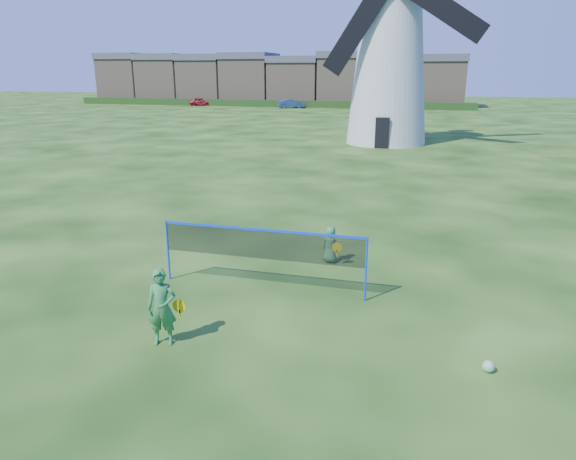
{
  "coord_description": "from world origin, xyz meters",
  "views": [
    {
      "loc": [
        3.34,
        -10.88,
        5.11
      ],
      "look_at": [
        0.2,
        0.5,
        1.5
      ],
      "focal_mm": 32.41,
      "sensor_mm": 36.0,
      "label": 1
    }
  ],
  "objects_px": {
    "windmill": "(390,57)",
    "badminton_net": "(262,245)",
    "player_boy": "(331,245)",
    "play_ball": "(489,366)",
    "car_left": "(201,102)",
    "player_girl": "(162,307)",
    "car_right": "(291,104)"
  },
  "relations": [
    {
      "from": "player_boy",
      "to": "windmill",
      "type": "bearing_deg",
      "value": -73.21
    },
    {
      "from": "player_boy",
      "to": "car_left",
      "type": "distance_m",
      "value": 71.38
    },
    {
      "from": "player_girl",
      "to": "car_right",
      "type": "distance_m",
      "value": 68.74
    },
    {
      "from": "play_ball",
      "to": "car_left",
      "type": "distance_m",
      "value": 77.32
    },
    {
      "from": "badminton_net",
      "to": "player_boy",
      "type": "height_order",
      "value": "badminton_net"
    },
    {
      "from": "badminton_net",
      "to": "windmill",
      "type": "bearing_deg",
      "value": 89.25
    },
    {
      "from": "badminton_net",
      "to": "car_left",
      "type": "relative_size",
      "value": 1.43
    },
    {
      "from": "badminton_net",
      "to": "player_boy",
      "type": "relative_size",
      "value": 4.92
    },
    {
      "from": "badminton_net",
      "to": "play_ball",
      "type": "distance_m",
      "value": 5.65
    },
    {
      "from": "badminton_net",
      "to": "car_right",
      "type": "xyz_separation_m",
      "value": [
        -16.53,
        63.94,
        -0.5
      ]
    },
    {
      "from": "windmill",
      "to": "car_left",
      "type": "distance_m",
      "value": 49.57
    },
    {
      "from": "player_girl",
      "to": "car_right",
      "type": "xyz_separation_m",
      "value": [
        -15.5,
        66.97,
        -0.13
      ]
    },
    {
      "from": "badminton_net",
      "to": "player_boy",
      "type": "xyz_separation_m",
      "value": [
        1.24,
        2.31,
        -0.63
      ]
    },
    {
      "from": "windmill",
      "to": "player_boy",
      "type": "relative_size",
      "value": 17.06
    },
    {
      "from": "windmill",
      "to": "play_ball",
      "type": "xyz_separation_m",
      "value": [
        4.64,
        -30.61,
        -5.96
      ]
    },
    {
      "from": "car_left",
      "to": "player_boy",
      "type": "bearing_deg",
      "value": -164.1
    },
    {
      "from": "car_right",
      "to": "badminton_net",
      "type": "bearing_deg",
      "value": 170.02
    },
    {
      "from": "badminton_net",
      "to": "play_ball",
      "type": "xyz_separation_m",
      "value": [
        5.01,
        -2.42,
        -1.03
      ]
    },
    {
      "from": "badminton_net",
      "to": "car_right",
      "type": "bearing_deg",
      "value": 104.5
    },
    {
      "from": "player_boy",
      "to": "play_ball",
      "type": "relative_size",
      "value": 4.66
    },
    {
      "from": "windmill",
      "to": "player_boy",
      "type": "bearing_deg",
      "value": -88.07
    },
    {
      "from": "player_boy",
      "to": "play_ball",
      "type": "bearing_deg",
      "value": 143.37
    },
    {
      "from": "windmill",
      "to": "badminton_net",
      "type": "relative_size",
      "value": 3.47
    },
    {
      "from": "badminton_net",
      "to": "car_right",
      "type": "distance_m",
      "value": 66.04
    },
    {
      "from": "badminton_net",
      "to": "car_left",
      "type": "distance_m",
      "value": 72.89
    },
    {
      "from": "player_girl",
      "to": "play_ball",
      "type": "bearing_deg",
      "value": -10.66
    },
    {
      "from": "windmill",
      "to": "badminton_net",
      "type": "xyz_separation_m",
      "value": [
        -0.37,
        -28.19,
        -4.93
      ]
    },
    {
      "from": "player_girl",
      "to": "car_right",
      "type": "bearing_deg",
      "value": 86.56
    },
    {
      "from": "player_boy",
      "to": "car_right",
      "type": "bearing_deg",
      "value": -59.06
    },
    {
      "from": "windmill",
      "to": "badminton_net",
      "type": "bearing_deg",
      "value": -90.75
    },
    {
      "from": "windmill",
      "to": "player_girl",
      "type": "distance_m",
      "value": 31.7
    },
    {
      "from": "player_boy",
      "to": "car_left",
      "type": "xyz_separation_m",
      "value": [
        -32.84,
        63.37,
        0.09
      ]
    }
  ]
}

